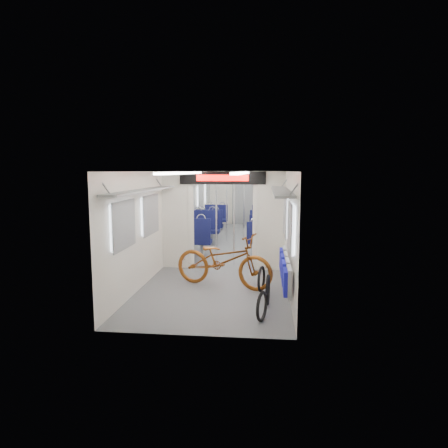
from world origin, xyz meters
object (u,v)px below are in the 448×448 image
bike_hoop_c (261,280)px  stanchion_far_left (227,206)px  stanchion_near_left (216,217)px  stanchion_far_right (244,207)px  flip_bench (285,269)px  bike_hoop_b (268,291)px  seat_bay_far_left (213,219)px  seat_bay_near_left (199,230)px  seat_bay_near_right (263,232)px  bicycle (223,260)px  seat_bay_far_right (264,220)px  bike_hoop_a (262,308)px  stanchion_near_right (234,219)px

bike_hoop_c → stanchion_far_left: stanchion_far_left is taller
stanchion_near_left → stanchion_far_right: (0.52, 3.18, 0.00)m
flip_bench → bike_hoop_b: size_ratio=3.84×
bike_hoop_b → seat_bay_far_left: seat_bay_far_left is taller
seat_bay_near_left → seat_bay_near_right: 1.87m
stanchion_far_right → seat_bay_near_left: bearing=-128.4°
bicycle → seat_bay_far_left: seat_bay_far_left is taller
flip_bench → bike_hoop_c: (-0.42, 0.50, -0.35)m
bike_hoop_b → seat_bay_near_right: size_ratio=0.28×
bicycle → seat_bay_far_right: bearing=11.5°
bicycle → bike_hoop_a: bearing=-138.4°
bike_hoop_a → seat_bay_near_left: 5.87m
bike_hoop_a → seat_bay_far_left: 8.78m
bike_hoop_a → stanchion_near_left: stanchion_near_left is taller
bike_hoop_b → seat_bay_near_left: seat_bay_near_left is taller
seat_bay_far_left → stanchion_far_right: 2.01m
flip_bench → seat_bay_far_right: seat_bay_far_right is taller
stanchion_near_left → stanchion_far_right: 3.22m
bike_hoop_c → seat_bay_far_left: size_ratio=0.24×
stanchion_far_left → stanchion_far_right: same height
seat_bay_far_left → stanchion_far_left: bearing=-66.5°
stanchion_near_left → seat_bay_near_right: bearing=56.0°
seat_bay_near_right → seat_bay_far_left: bearing=122.6°
flip_bench → bike_hoop_c: size_ratio=4.09×
stanchion_near_right → stanchion_far_right: same height
bike_hoop_c → stanchion_near_left: size_ratio=0.22×
bike_hoop_a → stanchion_near_right: 3.88m
bike_hoop_a → bike_hoop_c: bearing=90.9°
seat_bay_far_left → bike_hoop_a: bearing=-77.5°
bike_hoop_a → seat_bay_near_right: seat_bay_near_right is taller
seat_bay_far_left → seat_bay_far_right: bearing=-2.0°
bicycle → seat_bay_far_left: (-1.11, 6.77, 0.00)m
seat_bay_near_right → stanchion_near_left: size_ratio=0.83×
stanchion_near_right → stanchion_far_left: (-0.51, 3.36, 0.00)m
seat_bay_near_left → bike_hoop_a: bearing=-71.1°
bicycle → bike_hoop_b: (0.88, -1.02, -0.30)m
seat_bay_near_left → stanchion_far_right: stanchion_far_right is taller
seat_bay_far_left → seat_bay_far_right: 1.87m
flip_bench → seat_bay_near_left: (-2.29, 4.52, -0.00)m
bike_hoop_c → seat_bay_near_right: size_ratio=0.26×
bike_hoop_b → flip_bench: bearing=40.0°
seat_bay_near_right → seat_bay_far_right: bearing=90.0°
flip_bench → seat_bay_near_left: 5.07m
seat_bay_far_right → stanchion_near_left: bearing=-104.2°
flip_bench → stanchion_far_right: stanchion_far_right is taller
seat_bay_far_left → bike_hoop_b: bearing=-75.7°
stanchion_near_right → stanchion_far_left: size_ratio=1.00×
bike_hoop_c → seat_bay_near_right: (-0.00, 4.11, 0.30)m
bike_hoop_b → bike_hoop_c: (-0.12, 0.75, -0.02)m
bike_hoop_c → stanchion_far_left: 5.73m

